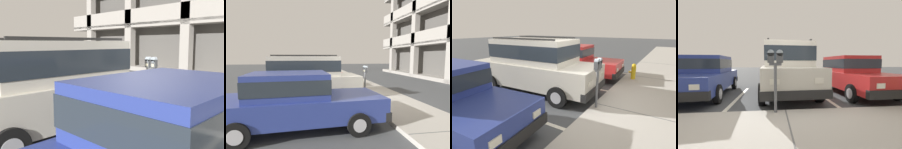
# 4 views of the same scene
# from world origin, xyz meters

# --- Properties ---
(ground_plane) EXTENTS (80.00, 80.00, 0.10)m
(ground_plane) POSITION_xyz_m (0.00, 0.00, -0.05)
(ground_plane) COLOR #444749
(sidewalk) EXTENTS (40.00, 2.20, 0.12)m
(sidewalk) POSITION_xyz_m (0.00, 1.30, 0.06)
(sidewalk) COLOR #ADA89E
(sidewalk) RESTS_ON ground_plane
(parking_stall_lines) EXTENTS (12.62, 4.80, 0.01)m
(parking_stall_lines) POSITION_xyz_m (1.56, -1.40, 0.00)
(parking_stall_lines) COLOR silver
(parking_stall_lines) RESTS_ON ground_plane
(silver_suv) EXTENTS (2.20, 4.88, 2.03)m
(silver_suv) POSITION_xyz_m (-0.18, -2.27, 1.09)
(silver_suv) COLOR beige
(silver_suv) RESTS_ON ground_plane
(red_sedan) EXTENTS (1.99, 4.56, 1.54)m
(red_sedan) POSITION_xyz_m (-2.94, -2.18, 0.82)
(red_sedan) COLOR red
(red_sedan) RESTS_ON ground_plane
(dark_hatchback) EXTENTS (2.06, 4.59, 1.54)m
(dark_hatchback) POSITION_xyz_m (2.94, -2.43, 0.82)
(dark_hatchback) COLOR navy
(dark_hatchback) RESTS_ON ground_plane
(parking_meter_near) EXTENTS (0.35, 0.12, 1.44)m
(parking_meter_near) POSITION_xyz_m (0.24, 0.35, 1.19)
(parking_meter_near) COLOR #595B60
(parking_meter_near) RESTS_ON sidewalk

